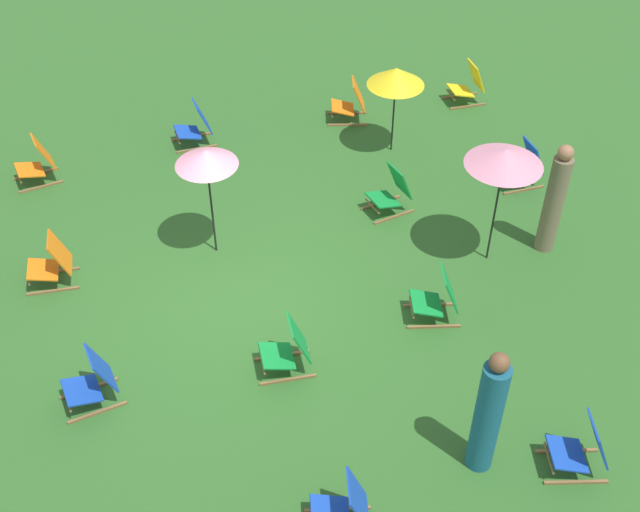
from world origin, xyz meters
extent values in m
plane|color=#2D6026|center=(0.00, 0.00, 0.00)|extent=(40.00, 40.00, 0.00)
cube|color=olive|center=(3.75, 0.29, 0.02)|extent=(0.21, 0.75, 0.04)
cube|color=#1947B7|center=(4.01, 0.43, 0.55)|extent=(0.52, 0.35, 0.57)
cube|color=olive|center=(-4.50, 0.03, 0.02)|extent=(0.07, 0.76, 0.04)
cube|color=olive|center=(-4.06, 0.05, 0.02)|extent=(0.07, 0.76, 0.04)
cube|color=#1947B7|center=(-4.28, -0.06, 0.27)|extent=(0.50, 0.45, 0.13)
cube|color=#1947B7|center=(-4.29, 0.24, 0.55)|extent=(0.49, 0.27, 0.57)
cylinder|color=olive|center=(-4.27, -0.26, 0.20)|extent=(0.44, 0.05, 0.03)
cube|color=olive|center=(1.13, -2.29, 0.02)|extent=(0.16, 0.76, 0.04)
cube|color=olive|center=(1.57, -2.22, 0.02)|extent=(0.16, 0.76, 0.04)
cube|color=#1947B7|center=(1.37, -2.36, 0.27)|extent=(0.54, 0.50, 0.13)
cube|color=#1947B7|center=(1.32, -2.06, 0.55)|extent=(0.51, 0.32, 0.57)
cylinder|color=olive|center=(1.40, -2.55, 0.20)|extent=(0.44, 0.10, 0.03)
cube|color=olive|center=(-1.34, -2.63, 0.02)|extent=(0.10, 0.76, 0.04)
cube|color=olive|center=(-0.91, -2.66, 0.02)|extent=(0.10, 0.76, 0.04)
cube|color=orange|center=(-1.13, -2.75, 0.27)|extent=(0.51, 0.47, 0.13)
cube|color=orange|center=(-1.11, -2.45, 0.55)|extent=(0.50, 0.28, 0.57)
cylinder|color=olive|center=(-1.15, -2.95, 0.20)|extent=(0.44, 0.06, 0.03)
cube|color=olive|center=(3.79, 3.20, 0.02)|extent=(0.23, 0.74, 0.04)
cube|color=olive|center=(4.22, 3.08, 0.02)|extent=(0.23, 0.74, 0.04)
cube|color=#1947B7|center=(3.98, 3.04, 0.27)|extent=(0.58, 0.54, 0.13)
cube|color=#1947B7|center=(4.05, 3.33, 0.55)|extent=(0.53, 0.36, 0.57)
cylinder|color=olive|center=(3.92, 2.85, 0.20)|extent=(0.43, 0.14, 0.03)
cube|color=olive|center=(-4.09, -2.81, 0.02)|extent=(0.17, 0.75, 0.04)
cube|color=olive|center=(-3.66, -2.74, 0.02)|extent=(0.17, 0.75, 0.04)
cube|color=orange|center=(-3.86, -2.87, 0.27)|extent=(0.55, 0.51, 0.13)
cube|color=orange|center=(-3.91, -2.58, 0.55)|extent=(0.52, 0.33, 0.57)
cylinder|color=olive|center=(-3.82, -3.07, 0.20)|extent=(0.44, 0.10, 0.03)
cube|color=olive|center=(-4.48, 3.09, 0.02)|extent=(0.24, 0.74, 0.04)
cube|color=olive|center=(-4.06, 2.97, 0.02)|extent=(0.24, 0.74, 0.04)
cube|color=orange|center=(-4.30, 2.93, 0.27)|extent=(0.58, 0.55, 0.13)
cube|color=orange|center=(-4.22, 3.22, 0.55)|extent=(0.53, 0.37, 0.57)
cylinder|color=olive|center=(-4.35, 2.74, 0.20)|extent=(0.43, 0.15, 0.03)
cube|color=olive|center=(-4.47, 5.48, 0.02)|extent=(0.05, 0.76, 0.04)
cube|color=olive|center=(-4.03, 5.47, 0.02)|extent=(0.05, 0.76, 0.04)
cube|color=yellow|center=(-4.25, 5.37, 0.27)|extent=(0.49, 0.44, 0.13)
cube|color=yellow|center=(-4.25, 5.67, 0.55)|extent=(0.48, 0.26, 0.57)
cylinder|color=olive|center=(-4.26, 5.17, 0.20)|extent=(0.44, 0.04, 0.03)
cube|color=olive|center=(-1.63, 5.21, 0.02)|extent=(0.05, 0.76, 0.04)
cube|color=olive|center=(-1.19, 5.22, 0.02)|extent=(0.05, 0.76, 0.04)
cube|color=#1947B7|center=(-1.40, 5.11, 0.27)|extent=(0.49, 0.44, 0.13)
cube|color=#1947B7|center=(-1.41, 5.41, 0.55)|extent=(0.48, 0.26, 0.57)
cylinder|color=olive|center=(-1.40, 4.91, 0.20)|extent=(0.44, 0.04, 0.03)
cube|color=olive|center=(-1.55, 2.73, 0.02)|extent=(0.19, 0.75, 0.04)
cube|color=olive|center=(-1.12, 2.82, 0.02)|extent=(0.19, 0.75, 0.04)
cube|color=#148C38|center=(-1.32, 2.67, 0.27)|extent=(0.56, 0.52, 0.13)
cube|color=#148C38|center=(-1.38, 2.97, 0.55)|extent=(0.52, 0.34, 0.57)
cylinder|color=olive|center=(-1.28, 2.48, 0.20)|extent=(0.44, 0.11, 0.03)
cube|color=olive|center=(0.96, 2.57, 0.02)|extent=(0.22, 0.75, 0.04)
cube|color=olive|center=(1.39, 2.46, 0.02)|extent=(0.22, 0.75, 0.04)
cube|color=#148C38|center=(1.15, 2.42, 0.27)|extent=(0.57, 0.54, 0.13)
cube|color=#148C38|center=(1.23, 2.71, 0.55)|extent=(0.53, 0.36, 0.57)
cylinder|color=olive|center=(1.10, 2.23, 0.20)|extent=(0.43, 0.14, 0.03)
cube|color=olive|center=(1.30, 0.27, 0.02)|extent=(0.10, 0.76, 0.04)
cube|color=olive|center=(1.74, 0.24, 0.02)|extent=(0.10, 0.76, 0.04)
cube|color=#148C38|center=(1.51, 0.16, 0.27)|extent=(0.51, 0.47, 0.13)
cube|color=#148C38|center=(1.53, 0.45, 0.55)|extent=(0.50, 0.28, 0.57)
cylinder|color=olive|center=(1.50, -0.04, 0.20)|extent=(0.44, 0.06, 0.03)
cylinder|color=black|center=(-1.16, -0.16, 0.92)|extent=(0.03, 0.03, 1.84)
cone|color=pink|center=(-1.16, -0.16, 1.74)|extent=(0.92, 0.92, 0.24)
cylinder|color=black|center=(-3.05, 3.48, 0.81)|extent=(0.03, 0.03, 1.62)
cone|color=yellow|center=(-3.05, 3.48, 1.49)|extent=(1.01, 1.01, 0.31)
cylinder|color=black|center=(0.23, 3.84, 0.99)|extent=(0.03, 0.03, 1.97)
cone|color=pink|center=(0.23, 3.84, 1.87)|extent=(1.12, 1.12, 0.26)
cylinder|color=#72664C|center=(0.24, 4.82, 0.83)|extent=(0.39, 0.39, 1.66)
sphere|color=#936647|center=(0.24, 4.82, 1.77)|extent=(0.24, 0.24, 0.24)
cylinder|color=#195972|center=(3.61, 2.11, 0.84)|extent=(0.41, 0.41, 1.68)
sphere|color=brown|center=(3.61, 2.11, 1.78)|extent=(0.23, 0.23, 0.23)
camera|label=1|loc=(8.49, -1.34, 8.20)|focal=45.02mm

